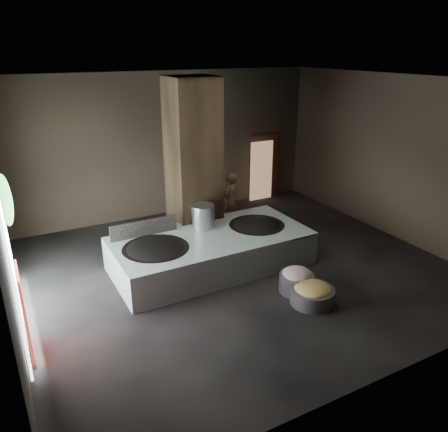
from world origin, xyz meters
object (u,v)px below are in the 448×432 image
cook (230,201)px  stock_pot (203,217)px  meat_basin (296,283)px  wok_left (156,251)px  hearth_platform (211,251)px  wok_right (257,228)px  veg_basin (312,296)px

cook → stock_pot: bearing=5.1°
cook → meat_basin: bearing=47.3°
stock_pot → cook: 2.03m
wok_left → meat_basin: wok_left is taller
hearth_platform → wok_left: wok_left is taller
wok_right → meat_basin: (-0.20, -2.04, -0.54)m
wok_left → wok_right: (2.80, 0.10, 0.00)m
veg_basin → wok_left: bearing=136.3°
stock_pot → cook: bearing=41.7°
hearth_platform → cook: bearing=49.8°
meat_basin → cook: bearing=84.0°
hearth_platform → veg_basin: bearing=-66.3°
wok_right → cook: (0.21, 1.84, 0.13)m
wok_right → veg_basin: bearing=-94.2°
cook → hearth_platform: bearing=13.9°
hearth_platform → wok_right: 1.39m
wok_right → meat_basin: bearing=-95.7°
stock_pot → meat_basin: bearing=-66.7°
hearth_platform → cook: (1.56, 1.89, 0.46)m
wok_left → hearth_platform: bearing=2.0°
wok_left → stock_pot: (1.50, 0.60, 0.38)m
cook → meat_basin: cook is taller
meat_basin → wok_right: bearing=84.3°
wok_right → stock_pot: size_ratio=2.25×
cook → wok_left: bearing=-3.8°
wok_right → stock_pot: stock_pot is taller
wok_right → stock_pot: (-1.30, 0.50, 0.38)m
cook → veg_basin: 4.51m
stock_pot → veg_basin: bearing=-70.3°
wok_left → veg_basin: (2.61, -2.50, -0.58)m
wok_right → stock_pot: bearing=159.0°
veg_basin → cook: bearing=84.9°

